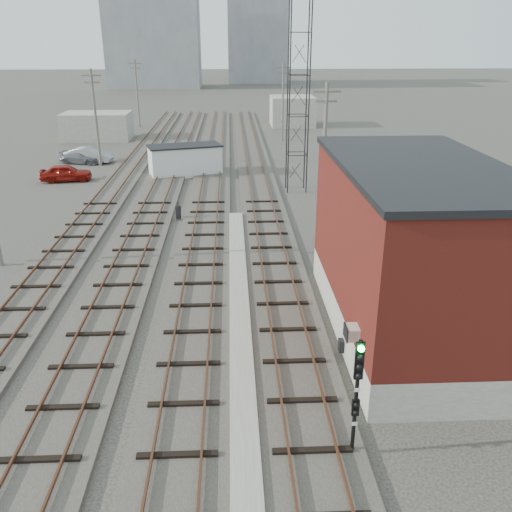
{
  "coord_description": "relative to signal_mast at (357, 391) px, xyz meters",
  "views": [
    {
      "loc": [
        0.23,
        -8.06,
        11.64
      ],
      "look_at": [
        1.32,
        15.26,
        2.2
      ],
      "focal_mm": 38.0,
      "sensor_mm": 36.0,
      "label": 1
    }
  ],
  "objects": [
    {
      "name": "track_right",
      "position": [
        -1.2,
        34.37,
        -2.2
      ],
      "size": [
        3.2,
        90.0,
        0.39
      ],
      "color": "#332D28",
      "rests_on": "ground"
    },
    {
      "name": "track_left",
      "position": [
        -13.2,
        34.37,
        -2.2
      ],
      "size": [
        3.2,
        90.0,
        0.39
      ],
      "color": "#332D28",
      "rests_on": "ground"
    },
    {
      "name": "car_grey",
      "position": [
        -18.43,
        41.5,
        -1.71
      ],
      "size": [
        4.36,
        2.65,
        1.18
      ],
      "primitive_type": "imported",
      "rotation": [
        0.0,
        0.0,
        1.31
      ],
      "color": "slate",
      "rests_on": "ground"
    },
    {
      "name": "shed_right",
      "position": [
        5.3,
        65.37,
        -0.3
      ],
      "size": [
        6.0,
        6.0,
        4.0
      ],
      "primitive_type": "cube",
      "color": "gray",
      "rests_on": "ground"
    },
    {
      "name": "car_red",
      "position": [
        -17.82,
        34.27,
        -1.57
      ],
      "size": [
        4.53,
        2.33,
        1.47
      ],
      "primitive_type": "imported",
      "rotation": [
        0.0,
        0.0,
        1.71
      ],
      "color": "maroon",
      "rests_on": "ground"
    },
    {
      "name": "utility_pole_left_c",
      "position": [
        -16.2,
        65.37,
        2.49
      ],
      "size": [
        1.8,
        0.24,
        9.0
      ],
      "color": "#595147",
      "rests_on": "ground"
    },
    {
      "name": "switch_stand",
      "position": [
        -7.13,
        22.94,
        -1.74
      ],
      "size": [
        0.34,
        0.34,
        1.19
      ],
      "rotation": [
        0.0,
        0.0,
        -0.29
      ],
      "color": "black",
      "rests_on": "ground"
    },
    {
      "name": "car_silver",
      "position": [
        -17.61,
        41.75,
        -1.54
      ],
      "size": [
        4.79,
        2.2,
        1.52
      ],
      "primitive_type": "imported",
      "rotation": [
        0.0,
        0.0,
        1.44
      ],
      "color": "#9B9DA2",
      "rests_on": "ground"
    },
    {
      "name": "track_mid_left",
      "position": [
        -9.2,
        34.37,
        -2.2
      ],
      "size": [
        3.2,
        90.0,
        0.39
      ],
      "color": "#332D28",
      "rests_on": "ground"
    },
    {
      "name": "track_mid_right",
      "position": [
        -5.2,
        34.37,
        -2.2
      ],
      "size": [
        3.2,
        90.0,
        0.39
      ],
      "color": "#332D28",
      "rests_on": "ground"
    },
    {
      "name": "apartment_right",
      "position": [
        4.3,
        145.37,
        10.7
      ],
      "size": [
        16.0,
        12.0,
        26.0
      ],
      "primitive_type": "cube",
      "color": "gray",
      "rests_on": "ground"
    },
    {
      "name": "shed_left",
      "position": [
        -19.7,
        55.37,
        -0.7
      ],
      "size": [
        8.0,
        5.0,
        3.2
      ],
      "primitive_type": "cube",
      "color": "gray",
      "rests_on": "ground"
    },
    {
      "name": "ground",
      "position": [
        -3.7,
        55.37,
        -2.3
      ],
      "size": [
        320.0,
        320.0,
        0.0
      ],
      "primitive_type": "plane",
      "color": "#282621",
      "rests_on": "ground"
    },
    {
      "name": "utility_pole_left_b",
      "position": [
        -16.2,
        40.37,
        2.49
      ],
      "size": [
        1.8,
        0.24,
        9.0
      ],
      "color": "#595147",
      "rests_on": "ground"
    },
    {
      "name": "apartment_left",
      "position": [
        -21.7,
        130.37,
        12.7
      ],
      "size": [
        22.0,
        14.0,
        30.0
      ],
      "primitive_type": "cube",
      "color": "gray",
      "rests_on": "ground"
    },
    {
      "name": "utility_pole_right_b",
      "position": [
        2.8,
        53.37,
        2.49
      ],
      "size": [
        1.8,
        0.24,
        9.0
      ],
      "color": "#595147",
      "rests_on": "ground"
    },
    {
      "name": "lattice_tower",
      "position": [
        1.8,
        30.37,
        5.2
      ],
      "size": [
        1.6,
        1.6,
        15.0
      ],
      "color": "black",
      "rests_on": "ground"
    },
    {
      "name": "platform_curb",
      "position": [
        -3.2,
        9.37,
        -2.17
      ],
      "size": [
        0.9,
        28.0,
        0.26
      ],
      "primitive_type": "cube",
      "color": "gray",
      "rests_on": "ground"
    },
    {
      "name": "signal_mast",
      "position": [
        0.0,
        0.0,
        0.0
      ],
      "size": [
        0.4,
        0.41,
        3.94
      ],
      "color": "gray",
      "rests_on": "ground"
    },
    {
      "name": "utility_pole_right_a",
      "position": [
        2.8,
        23.37,
        2.49
      ],
      "size": [
        1.8,
        0.24,
        9.0
      ],
      "color": "#595147",
      "rests_on": "ground"
    },
    {
      "name": "brick_building",
      "position": [
        3.8,
        7.37,
        1.33
      ],
      "size": [
        6.54,
        12.2,
        7.22
      ],
      "color": "gray",
      "rests_on": "ground"
    },
    {
      "name": "site_trailer",
      "position": [
        -7.6,
        36.08,
        -0.93
      ],
      "size": [
        7.0,
        4.51,
        2.72
      ],
      "rotation": [
        0.0,
        0.0,
        0.28
      ],
      "color": "silver",
      "rests_on": "ground"
    }
  ]
}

